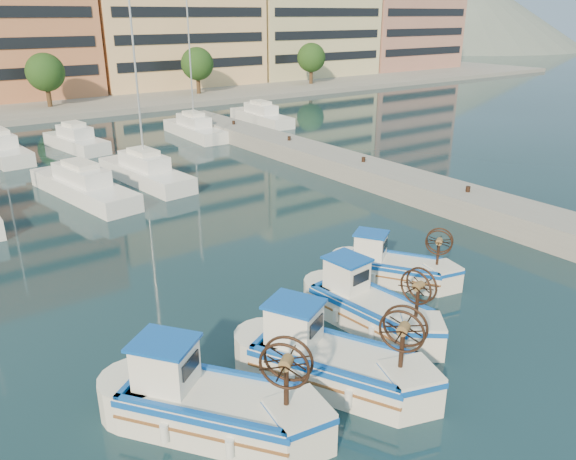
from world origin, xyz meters
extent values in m
plane|color=#1A3845|center=(0.00, 0.00, 0.00)|extent=(300.00, 300.00, 0.00)
cube|color=gray|center=(13.00, 8.00, 0.60)|extent=(3.00, 60.00, 1.20)
cube|color=#F1C186|center=(24.00, 65.00, 11.60)|extent=(23.00, 14.00, 22.00)
cube|color=black|center=(24.00, 58.00, 11.60)|extent=(21.16, 0.12, 19.80)
cube|color=tan|center=(69.00, 65.00, 12.10)|extent=(21.00, 14.00, 23.00)
cube|color=black|center=(69.00, 58.00, 12.10)|extent=(19.32, 0.12, 20.70)
cylinder|color=#3F2B19|center=(4.00, 53.50, 1.50)|extent=(0.50, 0.50, 3.00)
sphere|color=#264C1B|center=(4.00, 53.50, 4.20)|extent=(4.00, 4.00, 4.00)
cylinder|color=#3F2B19|center=(22.00, 53.50, 1.50)|extent=(0.50, 0.50, 3.00)
sphere|color=#264C1B|center=(22.00, 53.50, 4.20)|extent=(4.00, 4.00, 4.00)
cylinder|color=#3F2B19|center=(40.00, 53.50, 1.50)|extent=(0.50, 0.50, 3.00)
sphere|color=#264C1B|center=(40.00, 53.50, 4.20)|extent=(4.00, 4.00, 4.00)
cone|color=slate|center=(140.00, 110.00, 0.00)|extent=(160.00, 160.00, 50.00)
cube|color=white|center=(-2.66, 20.86, 0.50)|extent=(3.66, 9.67, 1.00)
cube|color=white|center=(1.49, 21.68, 0.50)|extent=(3.09, 8.73, 1.00)
cylinder|color=silver|center=(1.49, 21.68, 6.00)|extent=(0.12, 0.12, 11.00)
cube|color=white|center=(-4.56, 34.23, 0.50)|extent=(2.91, 8.96, 1.00)
cube|color=white|center=(0.80, 33.68, 0.50)|extent=(3.31, 7.32, 1.00)
cube|color=white|center=(10.56, 32.58, 0.50)|extent=(2.50, 8.49, 1.00)
cylinder|color=silver|center=(10.56, 32.58, 6.00)|extent=(0.12, 0.12, 11.00)
cube|color=white|center=(18.85, 34.60, 0.50)|extent=(2.65, 8.83, 1.00)
cube|color=silver|center=(-6.12, -0.81, 0.56)|extent=(4.24, 4.77, 1.13)
cube|color=#0C46A7|center=(-6.12, -0.81, 0.99)|extent=(4.37, 4.91, 0.17)
cube|color=#1636B1|center=(-6.12, -0.81, 0.92)|extent=(3.63, 4.15, 0.06)
cube|color=white|center=(-6.88, 0.22, 1.72)|extent=(1.78, 1.82, 1.18)
cube|color=#0C46A7|center=(-6.88, 0.22, 2.36)|extent=(2.00, 2.05, 0.09)
cylinder|color=#331E14|center=(-4.96, -2.36, 1.75)|extent=(0.13, 0.13, 1.24)
cylinder|color=brown|center=(-4.96, -2.36, 2.41)|extent=(0.45, 0.45, 0.30)
torus|color=#331E14|center=(-5.09, -2.45, 2.41)|extent=(0.81, 1.05, 1.25)
torus|color=#331E14|center=(-4.83, -2.26, 2.41)|extent=(0.81, 1.05, 1.25)
cube|color=silver|center=(-2.45, -1.19, 0.56)|extent=(3.71, 4.82, 1.11)
cube|color=#0C46A7|center=(-2.45, -1.19, 0.98)|extent=(3.82, 4.97, 0.17)
cube|color=#1636B1|center=(-2.45, -1.19, 0.91)|extent=(3.13, 4.24, 0.06)
cube|color=white|center=(-3.02, -0.06, 1.69)|extent=(1.66, 1.75, 1.16)
cube|color=#0C46A7|center=(-3.02, -0.06, 2.33)|extent=(1.87, 1.97, 0.08)
cylinder|color=#331E14|center=(-1.58, -2.89, 1.72)|extent=(0.13, 0.13, 1.23)
cylinder|color=brown|center=(-1.58, -2.89, 2.38)|extent=(0.44, 0.42, 0.30)
torus|color=#331E14|center=(-1.73, -2.96, 2.38)|extent=(0.63, 1.14, 1.24)
torus|color=#331E14|center=(-1.44, -2.82, 2.38)|extent=(0.63, 1.14, 1.24)
cube|color=silver|center=(0.70, 0.52, 0.51)|extent=(2.19, 4.27, 1.03)
cube|color=#0C46A7|center=(0.70, 0.52, 0.90)|extent=(2.26, 4.40, 0.16)
cube|color=#1636B1|center=(0.70, 0.52, 0.84)|extent=(1.77, 3.82, 0.06)
cube|color=white|center=(0.58, 1.69, 1.56)|extent=(1.21, 1.38, 1.07)
cube|color=#0C46A7|center=(0.58, 1.69, 2.15)|extent=(1.37, 1.54, 0.08)
cylinder|color=#331E14|center=(0.89, -1.23, 1.59)|extent=(0.12, 0.12, 1.13)
cylinder|color=brown|center=(0.89, -1.23, 2.20)|extent=(0.34, 0.31, 0.27)
torus|color=#331E14|center=(0.75, -1.24, 2.20)|extent=(0.19, 1.14, 1.14)
torus|color=#331E14|center=(1.04, -1.21, 2.20)|extent=(0.19, 1.14, 1.14)
cube|color=silver|center=(3.90, 2.46, 0.46)|extent=(3.29, 3.93, 0.92)
cube|color=#0C46A7|center=(3.90, 2.46, 0.81)|extent=(3.39, 4.05, 0.14)
cube|color=#1636B1|center=(3.90, 2.46, 0.75)|extent=(2.80, 3.44, 0.05)
cube|color=white|center=(3.34, 3.34, 1.40)|extent=(1.42, 1.47, 0.96)
cube|color=#0C46A7|center=(3.34, 3.34, 1.92)|extent=(1.60, 1.65, 0.07)
cylinder|color=#331E14|center=(4.74, 1.14, 1.42)|extent=(0.10, 0.10, 1.01)
cylinder|color=brown|center=(4.74, 1.14, 1.96)|extent=(0.37, 0.36, 0.24)
torus|color=#331E14|center=(4.63, 1.07, 1.96)|extent=(0.60, 0.89, 1.02)
torus|color=#331E14|center=(4.86, 1.21, 1.96)|extent=(0.60, 0.89, 1.02)
camera|label=1|loc=(-11.47, -11.33, 10.03)|focal=35.00mm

